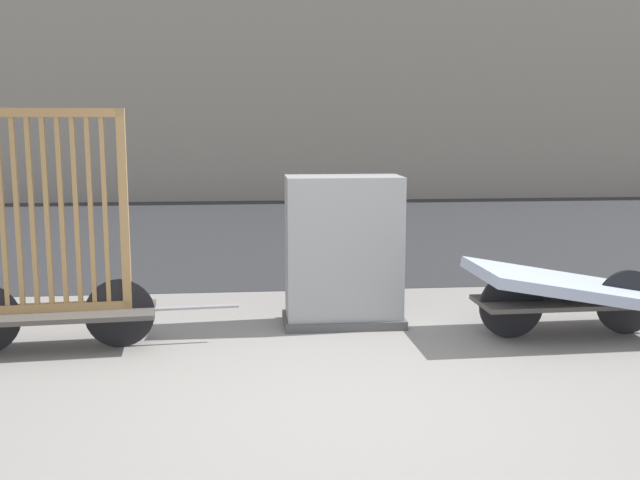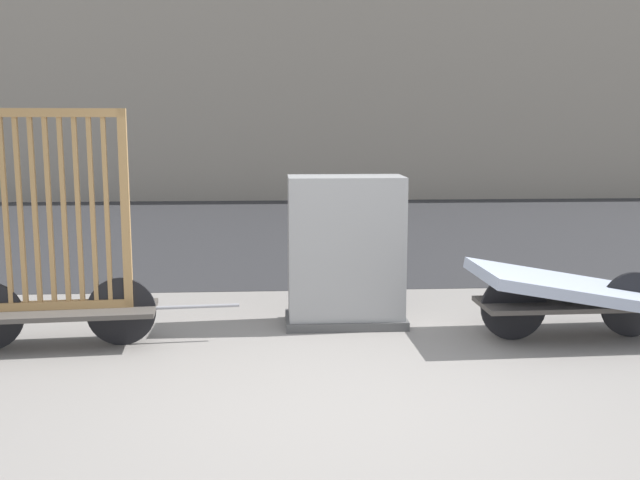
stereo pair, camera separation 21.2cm
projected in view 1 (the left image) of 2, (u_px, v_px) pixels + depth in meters
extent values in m
plane|color=gray|center=(342.00, 408.00, 4.92)|extent=(60.00, 60.00, 0.00)
cube|color=#2D2D30|center=(282.00, 229.00, 13.06)|extent=(56.00, 9.63, 0.01)
cube|color=#9E9384|center=(268.00, 8.00, 19.02)|extent=(48.00, 4.00, 9.44)
cube|color=#4C4742|center=(53.00, 314.00, 6.12)|extent=(1.68, 0.70, 0.04)
cylinder|color=black|center=(120.00, 313.00, 6.22)|extent=(0.58, 0.08, 0.58)
cylinder|color=gray|center=(197.00, 308.00, 6.33)|extent=(0.70, 0.09, 0.03)
cube|color=#A87F4C|center=(52.00, 307.00, 6.12)|extent=(1.27, 0.17, 0.07)
cube|color=#A87F4C|center=(41.00, 113.00, 5.87)|extent=(1.27, 0.17, 0.07)
cube|color=#A87F4C|center=(124.00, 210.00, 6.10)|extent=(0.08, 0.08, 1.64)
cube|color=#A87F4C|center=(2.00, 213.00, 5.93)|extent=(0.04, 0.05, 1.57)
cube|color=#A87F4C|center=(17.00, 212.00, 5.95)|extent=(0.04, 0.05, 1.57)
cube|color=#A87F4C|center=(32.00, 212.00, 5.97)|extent=(0.04, 0.05, 1.57)
cube|color=#A87F4C|center=(47.00, 212.00, 5.99)|extent=(0.04, 0.05, 1.57)
cube|color=#A87F4C|center=(62.00, 212.00, 6.01)|extent=(0.04, 0.05, 1.57)
cube|color=#A87F4C|center=(76.00, 211.00, 6.03)|extent=(0.04, 0.05, 1.57)
cube|color=#A87F4C|center=(91.00, 211.00, 6.05)|extent=(0.04, 0.05, 1.57)
cube|color=#A87F4C|center=(105.00, 211.00, 6.07)|extent=(0.04, 0.05, 1.57)
cube|color=#4C4742|center=(570.00, 301.00, 6.55)|extent=(1.65, 0.61, 0.04)
cylinder|color=black|center=(627.00, 302.00, 6.61)|extent=(0.58, 0.05, 0.58)
cylinder|color=black|center=(512.00, 305.00, 6.48)|extent=(0.58, 0.05, 0.58)
cube|color=#9EA8BC|center=(571.00, 286.00, 6.52)|extent=(1.72, 1.02, 0.39)
cube|color=#4C4C4C|center=(343.00, 320.00, 6.97)|extent=(1.11, 0.58, 0.08)
cube|color=gray|center=(343.00, 251.00, 6.86)|extent=(1.05, 0.52, 1.38)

